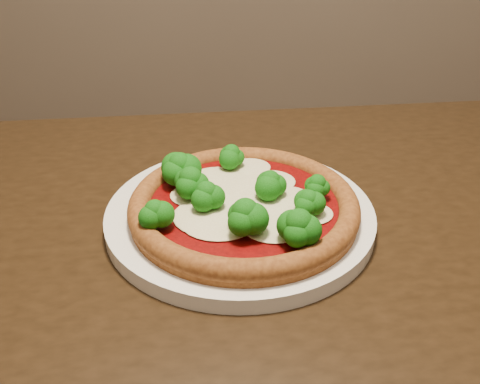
{
  "coord_description": "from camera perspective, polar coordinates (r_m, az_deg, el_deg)",
  "views": [
    {
      "loc": [
        -0.21,
        -0.29,
        1.1
      ],
      "look_at": [
        -0.21,
        0.23,
        0.79
      ],
      "focal_mm": 40.0,
      "sensor_mm": 36.0,
      "label": 1
    }
  ],
  "objects": [
    {
      "name": "pizza",
      "position": [
        0.59,
        0.21,
        -1.15
      ],
      "size": [
        0.26,
        0.26,
        0.06
      ],
      "rotation": [
        0.0,
        0.0,
        -0.31
      ],
      "color": "brown",
      "rests_on": "plate"
    },
    {
      "name": "plate",
      "position": [
        0.62,
        -0.0,
        -2.47
      ],
      "size": [
        0.31,
        0.31,
        0.02
      ],
      "primitive_type": "cylinder",
      "color": "white",
      "rests_on": "dining_table"
    },
    {
      "name": "dining_table",
      "position": [
        0.64,
        -0.24,
        -12.7
      ],
      "size": [
        1.4,
        0.91,
        0.75
      ],
      "rotation": [
        0.0,
        0.0,
        0.12
      ],
      "color": "black",
      "rests_on": "floor"
    }
  ]
}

